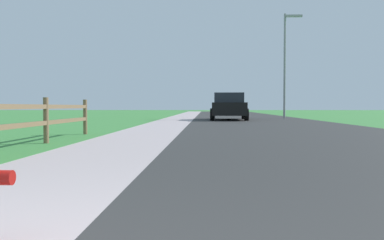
# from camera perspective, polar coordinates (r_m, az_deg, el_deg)

# --- Properties ---
(ground_plane) EXTENTS (120.00, 120.00, 0.00)m
(ground_plane) POSITION_cam_1_polar(r_m,az_deg,el_deg) (26.30, 0.38, 0.25)
(ground_plane) COLOR #3D843E
(road_asphalt) EXTENTS (7.00, 66.00, 0.01)m
(road_asphalt) POSITION_cam_1_polar(r_m,az_deg,el_deg) (28.42, 7.57, 0.37)
(road_asphalt) COLOR #2F2F2F
(road_asphalt) RESTS_ON ground
(curb_concrete) EXTENTS (6.00, 66.00, 0.01)m
(curb_concrete) POSITION_cam_1_polar(r_m,az_deg,el_deg) (28.54, -5.54, 0.38)
(curb_concrete) COLOR #B4A3A5
(curb_concrete) RESTS_ON ground
(grass_verge) EXTENTS (5.00, 66.00, 0.00)m
(grass_verge) POSITION_cam_1_polar(r_m,az_deg,el_deg) (28.78, -8.50, 0.39)
(grass_verge) COLOR #3D843E
(grass_verge) RESTS_ON ground
(parked_suv_black) EXTENTS (2.23, 4.71, 1.56)m
(parked_suv_black) POSITION_cam_1_polar(r_m,az_deg,el_deg) (23.40, 5.29, 1.98)
(parked_suv_black) COLOR black
(parked_suv_black) RESTS_ON ground
(street_lamp) EXTENTS (1.17, 0.20, 6.80)m
(street_lamp) POSITION_cam_1_polar(r_m,az_deg,el_deg) (26.90, 13.35, 8.79)
(street_lamp) COLOR gray
(street_lamp) RESTS_ON ground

